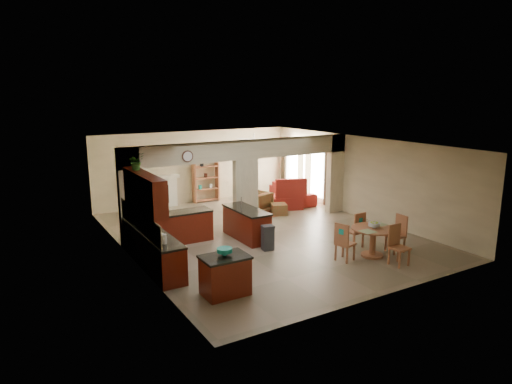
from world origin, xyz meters
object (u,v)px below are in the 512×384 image
kitchen_island (225,275)px  armchair (258,202)px  dining_table (373,238)px  sofa (292,193)px

kitchen_island → armchair: (4.09, 5.46, -0.05)m
dining_table → armchair: dining_table is taller
kitchen_island → sofa: kitchen_island is taller
kitchen_island → armchair: kitchen_island is taller
dining_table → sofa: dining_table is taller
dining_table → sofa: bearing=74.0°
kitchen_island → armchair: size_ratio=1.19×
sofa → dining_table: bearing=171.7°
dining_table → sofa: size_ratio=0.48×
kitchen_island → dining_table: size_ratio=0.88×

